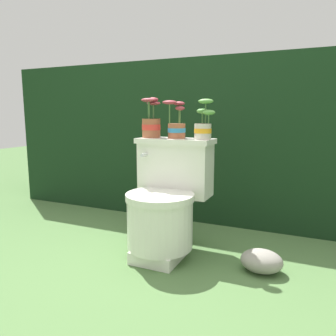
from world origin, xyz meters
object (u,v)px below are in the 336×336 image
Objects in this scene: garden_stone at (262,261)px; potted_plant_left at (151,123)px; toilet at (166,201)px; potted_plant_middle at (204,125)px; potted_plant_midleft at (176,126)px.

potted_plant_left is at bearing 166.70° from garden_stone.
toilet is 0.49m from potted_plant_left.
potted_plant_middle is at bearing -3.72° from potted_plant_left.
potted_plant_middle is (0.18, -0.03, 0.01)m from potted_plant_midleft.
potted_plant_midleft is 1.04× the size of garden_stone.
toilet reaches higher than garden_stone.
potted_plant_left is 0.17m from potted_plant_midleft.
potted_plant_midleft is 0.18m from potted_plant_middle.
potted_plant_left reaches higher than potted_plant_midleft.
potted_plant_midleft is 0.98× the size of potted_plant_middle.
potted_plant_midleft is (-0.00, 0.15, 0.43)m from toilet.
garden_stone is (0.71, -0.17, -0.69)m from potted_plant_left.
potted_plant_left is (-0.17, 0.15, 0.44)m from toilet.
toilet is 0.45m from potted_plant_midleft.
toilet is 3.08× the size of garden_stone.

